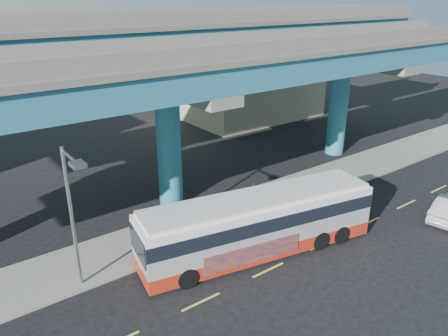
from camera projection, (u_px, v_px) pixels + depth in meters
ground at (264, 267)px, 21.67m from camera, size 120.00×120.00×0.00m
sidewalk at (202, 223)px, 25.73m from camera, size 70.00×4.00×0.15m
lane_markings at (268, 270)px, 21.45m from camera, size 58.00×0.12×0.01m
viaduct at (164, 59)px, 25.04m from camera, size 52.00×12.40×11.70m
building_beige at (248, 84)px, 47.47m from camera, size 14.00×10.23×7.00m
transit_bus at (259, 222)px, 22.32m from camera, size 12.86×5.05×3.23m
street_lamp at (73, 201)px, 18.21m from camera, size 0.50×2.24×6.70m
stop_sign at (253, 193)px, 25.68m from camera, size 0.50×0.49×2.24m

